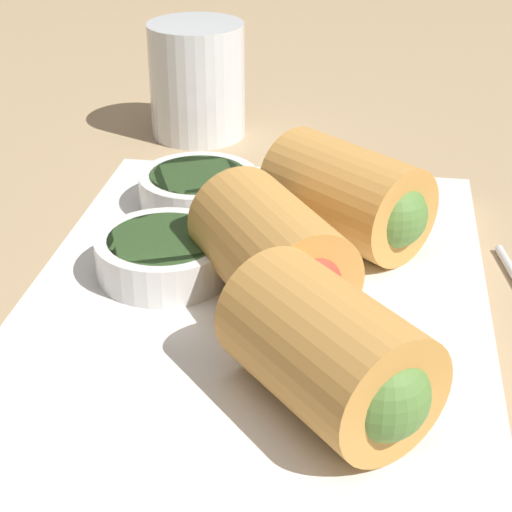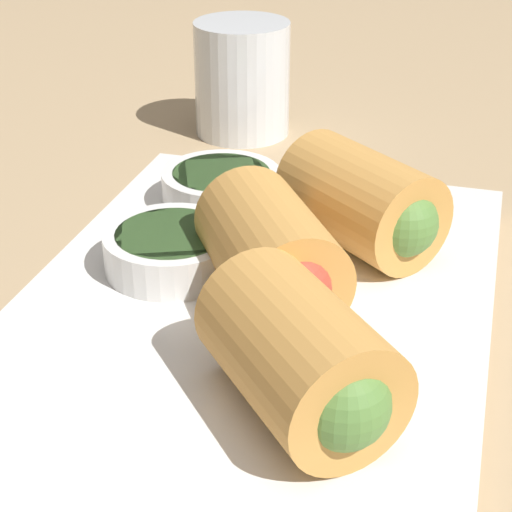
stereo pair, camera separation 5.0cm
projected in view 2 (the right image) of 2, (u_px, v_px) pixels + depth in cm
name	position (u px, v px, depth cm)	size (l,w,h in cm)	color
table_surface	(222.00, 330.00, 47.11)	(180.00, 140.00, 2.00)	tan
serving_plate	(256.00, 306.00, 46.02)	(34.75, 24.54, 1.50)	white
roll_front_left	(273.00, 257.00, 43.24)	(10.61, 9.76, 5.83)	#D19347
roll_front_right	(305.00, 362.00, 35.44)	(10.48, 10.28, 5.83)	#D19347
roll_back_left	(367.00, 203.00, 48.73)	(10.10, 10.56, 5.83)	#D19347
dipping_bowl_near	(172.00, 248.00, 47.61)	(7.65, 7.65, 2.21)	white
dipping_bowl_far	(221.00, 186.00, 54.94)	(7.65, 7.65, 2.21)	white
drinking_glass	(242.00, 79.00, 68.80)	(7.65, 7.65, 9.08)	silver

